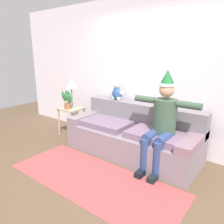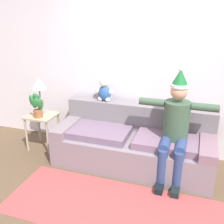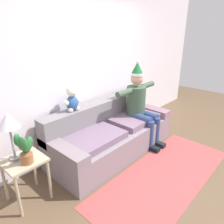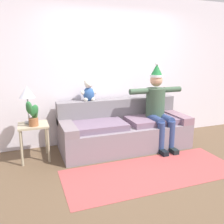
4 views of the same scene
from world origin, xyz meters
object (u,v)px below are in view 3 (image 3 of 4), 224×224
Objects in this scene: side_table at (25,168)px; table_lamp at (8,123)px; couch at (111,134)px; potted_plant at (25,148)px; teddy_bear at (72,100)px; person_seated at (140,103)px.

table_lamp is at bearing 120.82° from side_table.
couch is 1.55m from side_table.
side_table is 0.59m from table_lamp.
table_lamp reaches higher than potted_plant.
side_table is 1.49× the size of potted_plant.
teddy_bear reaches higher than side_table.
potted_plant is at bearing -158.17° from teddy_bear.
person_seated reaches higher than side_table.
table_lamp is (-2.18, 0.24, 0.29)m from person_seated.
couch is 0.93m from teddy_bear.
couch is at bearing 164.11° from person_seated.
table_lamp is 1.49× the size of potted_plant.
couch is 3.86× the size of table_lamp.
potted_plant is at bearing -85.69° from side_table.
couch is at bearing -26.37° from teddy_bear.
teddy_bear is at bearing 21.83° from potted_plant.
teddy_bear is (-1.15, 0.44, 0.25)m from person_seated.
side_table is at bearing 175.98° from person_seated.
teddy_bear is 0.65× the size of table_lamp.
potted_plant is (-2.12, 0.05, 0.01)m from person_seated.
potted_plant is at bearing -175.80° from couch.
teddy_bear is 1.05m from table_lamp.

